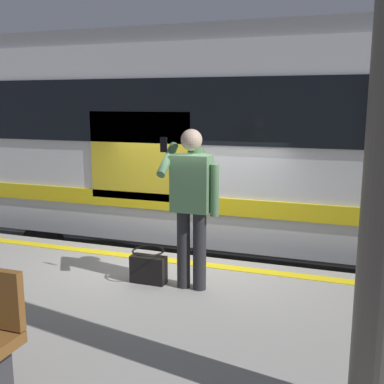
# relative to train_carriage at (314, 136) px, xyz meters

# --- Properties ---
(ground_plane) EXTENTS (26.12, 26.12, 0.00)m
(ground_plane) POSITION_rel_train_carriage_xyz_m (1.43, 2.05, -2.49)
(ground_plane) COLOR #4C4742
(platform) EXTENTS (17.41, 3.97, 1.06)m
(platform) POSITION_rel_train_carriage_xyz_m (1.43, 4.04, -1.96)
(platform) COLOR gray
(platform) RESTS_ON ground
(safety_line) EXTENTS (17.06, 0.16, 0.01)m
(safety_line) POSITION_rel_train_carriage_xyz_m (1.43, 2.35, -1.43)
(safety_line) COLOR yellow
(safety_line) RESTS_ON platform
(track_rail_near) EXTENTS (22.64, 0.08, 0.16)m
(track_rail_near) POSITION_rel_train_carriage_xyz_m (1.43, 0.71, -2.41)
(track_rail_near) COLOR slate
(track_rail_near) RESTS_ON ground
(track_rail_far) EXTENTS (22.64, 0.08, 0.16)m
(track_rail_far) POSITION_rel_train_carriage_xyz_m (1.43, -0.72, -2.41)
(track_rail_far) COLOR slate
(track_rail_far) RESTS_ON ground
(train_carriage) EXTENTS (13.19, 2.92, 3.90)m
(train_carriage) POSITION_rel_train_carriage_xyz_m (0.00, 0.00, 0.00)
(train_carriage) COLOR silver
(train_carriage) RESTS_ON ground
(passenger) EXTENTS (0.57, 0.55, 1.70)m
(passenger) POSITION_rel_train_carriage_xyz_m (0.94, 3.06, -0.43)
(passenger) COLOR #262628
(passenger) RESTS_ON platform
(handbag) EXTENTS (0.39, 0.35, 0.37)m
(handbag) POSITION_rel_train_carriage_xyz_m (1.44, 3.09, -1.26)
(handbag) COLOR black
(handbag) RESTS_ON platform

